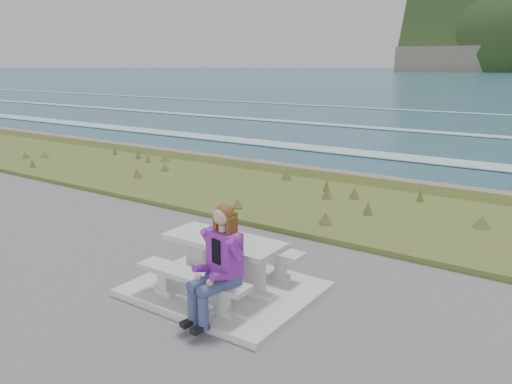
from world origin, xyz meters
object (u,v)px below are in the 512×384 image
(picnic_table, at_px, (224,249))
(bench_seaward, at_px, (251,250))
(bench_landward, at_px, (192,280))
(seated_woman, at_px, (215,279))

(picnic_table, distance_m, bench_seaward, 0.74)
(bench_landward, height_order, seated_woman, seated_woman)
(bench_seaward, distance_m, seated_woman, 1.64)
(bench_seaward, bearing_deg, picnic_table, -90.00)
(picnic_table, bearing_deg, seated_woman, -58.42)
(seated_woman, bearing_deg, picnic_table, 132.93)
(bench_seaward, bearing_deg, bench_landward, -90.00)
(picnic_table, distance_m, seated_woman, 0.99)
(picnic_table, height_order, seated_woman, seated_woman)
(bench_seaward, height_order, seated_woman, seated_woman)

